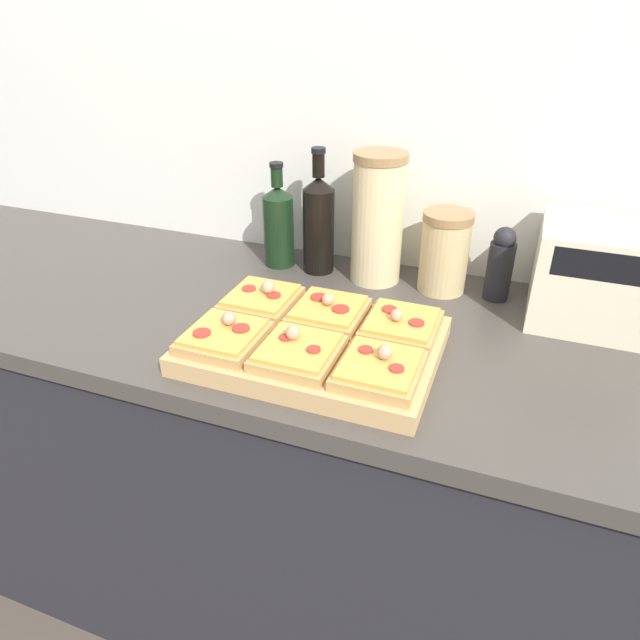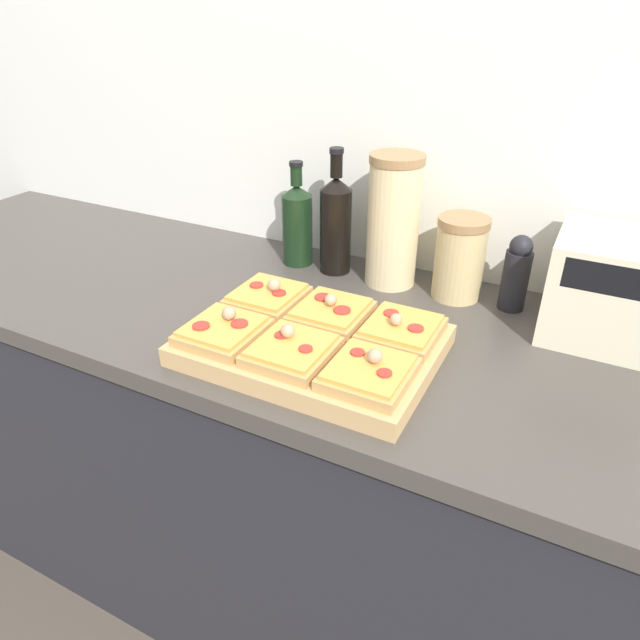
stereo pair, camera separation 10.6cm
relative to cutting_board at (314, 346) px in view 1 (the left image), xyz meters
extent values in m
cube|color=silver|center=(-0.03, 0.49, 0.29)|extent=(6.00, 0.06, 2.50)
cube|color=#232328|center=(-0.03, 0.13, -0.51)|extent=(2.60, 0.64, 0.90)
cube|color=#423D38|center=(-0.03, 0.13, -0.04)|extent=(2.63, 0.67, 0.04)
cube|color=tan|center=(0.00, 0.00, 0.00)|extent=(0.45, 0.33, 0.04)
cube|color=tan|center=(-0.14, 0.08, 0.03)|extent=(0.13, 0.14, 0.02)
cube|color=gold|center=(-0.14, 0.08, 0.04)|extent=(0.12, 0.13, 0.01)
cylinder|color=#AD2D23|center=(-0.17, 0.08, 0.05)|extent=(0.03, 0.03, 0.00)
cylinder|color=#AD2D23|center=(-0.11, 0.07, 0.05)|extent=(0.03, 0.03, 0.00)
sphere|color=tan|center=(-0.13, 0.08, 0.06)|extent=(0.03, 0.03, 0.03)
cube|color=tan|center=(0.00, 0.08, 0.03)|extent=(0.13, 0.14, 0.02)
cube|color=gold|center=(0.00, 0.08, 0.04)|extent=(0.12, 0.13, 0.01)
cylinder|color=#AD2D23|center=(-0.03, 0.10, 0.05)|extent=(0.03, 0.03, 0.00)
cylinder|color=#AD2D23|center=(0.03, 0.07, 0.05)|extent=(0.03, 0.03, 0.00)
sphere|color=tan|center=(0.00, 0.08, 0.06)|extent=(0.02, 0.02, 0.02)
cube|color=tan|center=(0.14, 0.08, 0.03)|extent=(0.13, 0.14, 0.02)
cube|color=gold|center=(0.14, 0.08, 0.04)|extent=(0.12, 0.13, 0.01)
cylinder|color=#AD2D23|center=(0.12, 0.10, 0.05)|extent=(0.03, 0.03, 0.00)
cylinder|color=#AD2D23|center=(0.17, 0.07, 0.05)|extent=(0.03, 0.03, 0.00)
sphere|color=tan|center=(0.14, 0.06, 0.06)|extent=(0.02, 0.02, 0.02)
cube|color=tan|center=(-0.14, -0.08, 0.03)|extent=(0.13, 0.14, 0.02)
cube|color=gold|center=(-0.14, -0.08, 0.04)|extent=(0.12, 0.13, 0.01)
cylinder|color=#AD2D23|center=(-0.17, -0.10, 0.05)|extent=(0.03, 0.03, 0.00)
cylinder|color=#AD2D23|center=(-0.12, -0.06, 0.05)|extent=(0.03, 0.03, 0.00)
sphere|color=tan|center=(-0.14, -0.06, 0.06)|extent=(0.03, 0.03, 0.03)
cube|color=tan|center=(0.00, -0.08, 0.03)|extent=(0.13, 0.14, 0.02)
cube|color=gold|center=(0.00, -0.08, 0.04)|extent=(0.12, 0.13, 0.01)
cylinder|color=#AD2D23|center=(-0.03, -0.06, 0.05)|extent=(0.02, 0.02, 0.00)
cylinder|color=#AD2D23|center=(0.03, -0.08, 0.05)|extent=(0.02, 0.02, 0.00)
sphere|color=tan|center=(-0.02, -0.06, 0.06)|extent=(0.03, 0.03, 0.03)
cube|color=tan|center=(0.14, -0.08, 0.03)|extent=(0.13, 0.14, 0.02)
cube|color=gold|center=(0.14, -0.08, 0.04)|extent=(0.12, 0.13, 0.01)
cylinder|color=#AD2D23|center=(0.11, -0.05, 0.05)|extent=(0.02, 0.02, 0.00)
cylinder|color=#AD2D23|center=(0.18, -0.09, 0.05)|extent=(0.02, 0.02, 0.00)
sphere|color=tan|center=(0.15, -0.07, 0.06)|extent=(0.03, 0.03, 0.03)
cylinder|color=black|center=(-0.23, 0.35, 0.07)|extent=(0.07, 0.07, 0.17)
cone|color=black|center=(-0.23, 0.35, 0.17)|extent=(0.07, 0.07, 0.03)
cylinder|color=black|center=(-0.23, 0.35, 0.20)|extent=(0.03, 0.03, 0.05)
cylinder|color=black|center=(-0.23, 0.35, 0.23)|extent=(0.03, 0.03, 0.01)
cylinder|color=black|center=(-0.13, 0.35, 0.08)|extent=(0.07, 0.07, 0.20)
cone|color=black|center=(-0.13, 0.35, 0.20)|extent=(0.07, 0.07, 0.03)
cylinder|color=black|center=(-0.13, 0.35, 0.24)|extent=(0.03, 0.03, 0.05)
cylinder|color=black|center=(-0.13, 0.35, 0.27)|extent=(0.03, 0.03, 0.01)
cylinder|color=beige|center=(0.02, 0.35, 0.12)|extent=(0.12, 0.12, 0.28)
cylinder|color=#937047|center=(0.02, 0.35, 0.27)|extent=(0.12, 0.12, 0.02)
cylinder|color=tan|center=(0.17, 0.35, 0.06)|extent=(0.11, 0.11, 0.16)
cylinder|color=#937047|center=(0.17, 0.35, 0.16)|extent=(0.11, 0.11, 0.02)
cylinder|color=black|center=(0.29, 0.35, 0.05)|extent=(0.06, 0.06, 0.13)
sphere|color=black|center=(0.29, 0.35, 0.12)|extent=(0.05, 0.05, 0.05)
cube|color=beige|center=(0.48, 0.32, 0.08)|extent=(0.24, 0.21, 0.20)
cube|color=black|center=(0.48, 0.22, 0.14)|extent=(0.19, 0.01, 0.06)
camera|label=1|loc=(0.33, -0.84, 0.57)|focal=32.00mm
camera|label=2|loc=(0.42, -0.79, 0.57)|focal=32.00mm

